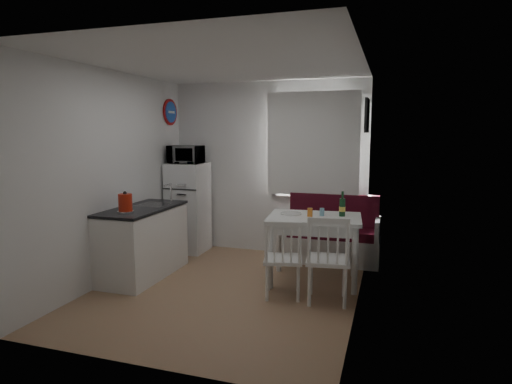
% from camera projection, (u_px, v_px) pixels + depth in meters
% --- Properties ---
extents(floor, '(3.00, 3.50, 0.02)m').
position_uv_depth(floor, '(226.00, 290.00, 5.05)').
color(floor, '#AC7E5B').
rests_on(floor, ground).
extents(ceiling, '(3.00, 3.50, 0.02)m').
position_uv_depth(ceiling, '(224.00, 63.00, 4.68)').
color(ceiling, white).
rests_on(ceiling, wall_back).
extents(wall_back, '(3.00, 0.02, 2.60)m').
position_uv_depth(wall_back, '(268.00, 168.00, 6.52)').
color(wall_back, white).
rests_on(wall_back, floor).
extents(wall_front, '(3.00, 0.02, 2.60)m').
position_uv_depth(wall_front, '(139.00, 206.00, 3.21)').
color(wall_front, white).
rests_on(wall_front, floor).
extents(wall_left, '(0.02, 3.50, 2.60)m').
position_uv_depth(wall_left, '(113.00, 176.00, 5.32)').
color(wall_left, white).
rests_on(wall_left, floor).
extents(wall_right, '(0.02, 3.50, 2.60)m').
position_uv_depth(wall_right, '(360.00, 186.00, 4.41)').
color(wall_right, white).
rests_on(wall_right, floor).
extents(window, '(1.22, 0.06, 1.47)m').
position_uv_depth(window, '(313.00, 147.00, 6.23)').
color(window, white).
rests_on(window, wall_back).
extents(curtain, '(1.35, 0.02, 1.50)m').
position_uv_depth(curtain, '(313.00, 144.00, 6.16)').
color(curtain, white).
rests_on(curtain, wall_back).
extents(kitchen_counter, '(0.62, 1.32, 1.16)m').
position_uv_depth(kitchen_counter, '(144.00, 241.00, 5.49)').
color(kitchen_counter, white).
rests_on(kitchen_counter, floor).
extents(wall_sign, '(0.03, 0.40, 0.40)m').
position_uv_depth(wall_sign, '(171.00, 112.00, 6.56)').
color(wall_sign, '#1C4CAB').
rests_on(wall_sign, wall_left).
extents(picture_frame, '(0.04, 0.52, 0.42)m').
position_uv_depth(picture_frame, '(367.00, 116.00, 5.36)').
color(picture_frame, black).
rests_on(picture_frame, wall_right).
extents(bench, '(1.34, 0.52, 0.96)m').
position_uv_depth(bench, '(331.00, 240.00, 6.12)').
color(bench, white).
rests_on(bench, floor).
extents(dining_table, '(1.18, 0.88, 0.83)m').
position_uv_depth(dining_table, '(315.00, 224.00, 5.22)').
color(dining_table, white).
rests_on(dining_table, floor).
extents(chair_left, '(0.50, 0.49, 0.48)m').
position_uv_depth(chair_left, '(281.00, 251.00, 4.69)').
color(chair_left, white).
rests_on(chair_left, floor).
extents(chair_right, '(0.51, 0.49, 0.52)m').
position_uv_depth(chair_right, '(327.00, 251.00, 4.53)').
color(chair_right, white).
rests_on(chair_right, floor).
extents(fridge, '(0.55, 0.55, 1.37)m').
position_uv_depth(fridge, '(188.00, 207.00, 6.63)').
color(fridge, white).
rests_on(fridge, floor).
extents(microwave, '(0.49, 0.33, 0.27)m').
position_uv_depth(microwave, '(186.00, 155.00, 6.46)').
color(microwave, white).
rests_on(microwave, fridge).
extents(kettle, '(0.19, 0.19, 0.25)m').
position_uv_depth(kettle, '(125.00, 203.00, 4.99)').
color(kettle, red).
rests_on(kettle, kitchen_counter).
extents(wine_bottle, '(0.08, 0.08, 0.31)m').
position_uv_depth(wine_bottle, '(342.00, 204.00, 5.18)').
color(wine_bottle, '#133D1F').
rests_on(wine_bottle, dining_table).
extents(drinking_glass_orange, '(0.06, 0.06, 0.11)m').
position_uv_depth(drinking_glass_orange, '(310.00, 212.00, 5.17)').
color(drinking_glass_orange, orange).
rests_on(drinking_glass_orange, dining_table).
extents(drinking_glass_blue, '(0.06, 0.06, 0.10)m').
position_uv_depth(drinking_glass_blue, '(322.00, 212.00, 5.22)').
color(drinking_glass_blue, '#6EA3BC').
rests_on(drinking_glass_blue, dining_table).
extents(plate, '(0.26, 0.26, 0.02)m').
position_uv_depth(plate, '(291.00, 214.00, 5.31)').
color(plate, white).
rests_on(plate, dining_table).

